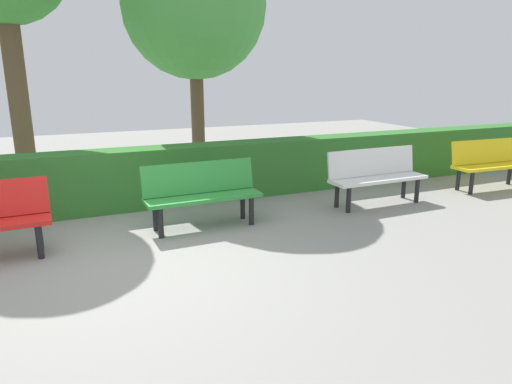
{
  "coord_description": "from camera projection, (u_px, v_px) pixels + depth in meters",
  "views": [
    {
      "loc": [
        0.49,
        4.72,
        2.03
      ],
      "look_at": [
        -1.74,
        -0.4,
        0.55
      ],
      "focal_mm": 32.12,
      "sensor_mm": 36.0,
      "label": 1
    }
  ],
  "objects": [
    {
      "name": "ground_plane",
      "position": [
        122.0,
        267.0,
        4.89
      ],
      "size": [
        23.42,
        23.42,
        0.0
      ],
      "primitive_type": "plane",
      "color": "gray"
    },
    {
      "name": "bench_yellow",
      "position": [
        490.0,
        162.0,
        8.08
      ],
      "size": [
        1.53,
        0.53,
        0.86
      ],
      "rotation": [
        0.0,
        0.0,
        -0.05
      ],
      "color": "yellow",
      "rests_on": "ground_plane"
    },
    {
      "name": "bench_white",
      "position": [
        376.0,
        174.0,
        7.11
      ],
      "size": [
        1.62,
        0.48,
        0.86
      ],
      "rotation": [
        0.0,
        0.0,
        0.02
      ],
      "color": "white",
      "rests_on": "ground_plane"
    },
    {
      "name": "bench_green",
      "position": [
        202.0,
        191.0,
        6.07
      ],
      "size": [
        1.54,
        0.49,
        0.86
      ],
      "rotation": [
        0.0,
        0.0,
        0.02
      ],
      "color": "#2D8C38",
      "rests_on": "ground_plane"
    },
    {
      "name": "hedge_row",
      "position": [
        179.0,
        175.0,
        7.19
      ],
      "size": [
        19.42,
        0.52,
        0.91
      ],
      "primitive_type": "cube",
      "color": "#2D6B28",
      "rests_on": "ground_plane"
    },
    {
      "name": "tree_near",
      "position": [
        194.0,
        6.0,
        8.37
      ],
      "size": [
        2.66,
        2.66,
        4.52
      ],
      "color": "brown",
      "rests_on": "ground_plane"
    }
  ]
}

